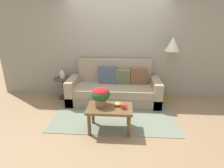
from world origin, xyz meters
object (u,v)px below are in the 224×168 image
object	(u,v)px
coffee_table	(110,111)
floor_lamp	(172,50)
table_vase	(62,75)
coffee_mug	(123,106)
snack_bowl	(118,104)
couch	(114,89)
potted_plant	(101,95)
side_table	(63,84)

from	to	relation	value
coffee_table	floor_lamp	distance (m)	2.20
table_vase	coffee_mug	bearing A→B (deg)	-42.35
snack_bowl	coffee_table	bearing A→B (deg)	-153.82
couch	coffee_mug	distance (m)	1.38
couch	floor_lamp	distance (m)	1.69
coffee_table	potted_plant	world-z (taller)	potted_plant
side_table	couch	bearing A→B (deg)	-4.76
potted_plant	snack_bowl	distance (m)	0.37
coffee_table	potted_plant	xyz separation A→B (m)	(-0.17, 0.08, 0.30)
coffee_table	floor_lamp	size ratio (longest dim) A/B	0.51
coffee_table	side_table	bearing A→B (deg)	133.37
couch	potted_plant	world-z (taller)	couch
coffee_table	table_vase	size ratio (longest dim) A/B	3.89
side_table	floor_lamp	xyz separation A→B (m)	(2.72, 0.02, 0.92)
coffee_mug	snack_bowl	size ratio (longest dim) A/B	0.93
coffee_mug	snack_bowl	distance (m)	0.15
floor_lamp	potted_plant	world-z (taller)	floor_lamp
potted_plant	floor_lamp	bearing A→B (deg)	41.15
coffee_table	snack_bowl	xyz separation A→B (m)	(0.15, 0.07, 0.12)
side_table	snack_bowl	distance (m)	2.01
snack_bowl	couch	bearing A→B (deg)	96.21
side_table	floor_lamp	distance (m)	2.88
side_table	coffee_mug	distance (m)	2.17
side_table	coffee_mug	xyz separation A→B (m)	(1.59, -1.46, 0.13)
floor_lamp	coffee_mug	size ratio (longest dim) A/B	12.53
couch	coffee_mug	bearing A→B (deg)	-79.99
floor_lamp	snack_bowl	distance (m)	2.01
floor_lamp	snack_bowl	size ratio (longest dim) A/B	11.62
side_table	snack_bowl	world-z (taller)	side_table
snack_bowl	side_table	bearing A→B (deg)	137.89
coffee_table	coffee_mug	distance (m)	0.28
couch	floor_lamp	xyz separation A→B (m)	(1.37, 0.13, 0.99)
floor_lamp	snack_bowl	world-z (taller)	floor_lamp
potted_plant	coffee_mug	world-z (taller)	potted_plant
couch	coffee_mug	xyz separation A→B (m)	(0.24, -1.35, 0.19)
potted_plant	snack_bowl	world-z (taller)	potted_plant
potted_plant	coffee_mug	bearing A→B (deg)	-15.34
coffee_table	side_table	world-z (taller)	side_table
coffee_table	side_table	size ratio (longest dim) A/B	1.48
side_table	potted_plant	size ratio (longest dim) A/B	1.58
couch	table_vase	xyz separation A→B (m)	(-1.36, 0.11, 0.32)
side_table	snack_bowl	bearing A→B (deg)	-42.11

